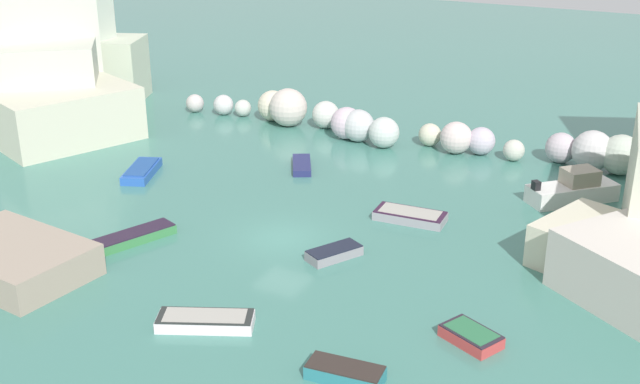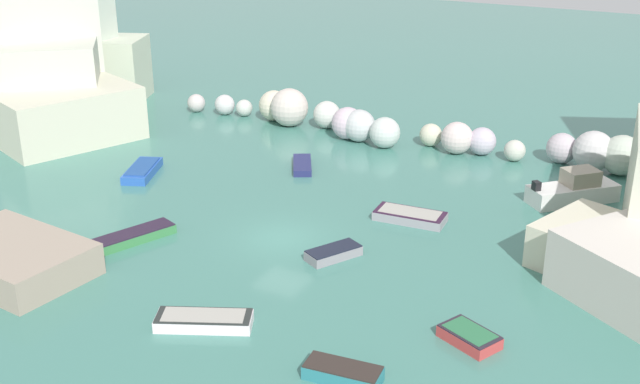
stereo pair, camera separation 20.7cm
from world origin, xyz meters
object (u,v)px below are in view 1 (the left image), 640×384
object	(u,v)px
moored_boat_2	(573,190)
moored_boat_8	(471,336)
moored_boat_7	(132,237)
moored_boat_9	(205,321)
moored_boat_1	(334,253)
moored_boat_4	(345,373)
moored_boat_6	(410,216)
moored_boat_0	(302,165)
stone_dock	(12,259)
moored_boat_5	(142,171)

from	to	relation	value
moored_boat_2	moored_boat_8	size ratio (longest dim) A/B	1.81
moored_boat_7	moored_boat_9	world-z (taller)	moored_boat_9
moored_boat_1	moored_boat_4	size ratio (longest dim) A/B	0.99
moored_boat_6	moored_boat_8	xyz separation A→B (m)	(6.32, -9.90, 0.00)
moored_boat_0	moored_boat_9	world-z (taller)	moored_boat_9
moored_boat_1	moored_boat_7	xyz separation A→B (m)	(-9.72, -2.96, -0.00)
moored_boat_0	moored_boat_7	distance (m)	13.39
stone_dock	moored_boat_7	world-z (taller)	stone_dock
moored_boat_4	moored_boat_5	xyz separation A→B (m)	(-19.96, 13.37, -0.01)
stone_dock	moored_boat_2	distance (m)	29.47
stone_dock	moored_boat_9	bearing A→B (deg)	0.79
stone_dock	moored_boat_9	distance (m)	10.50
moored_boat_0	moored_boat_6	bearing A→B (deg)	34.24
moored_boat_0	moored_boat_7	xyz separation A→B (m)	(-2.52, -13.15, 0.05)
moored_boat_1	moored_boat_9	xyz separation A→B (m)	(-1.94, -7.92, 0.03)
stone_dock	moored_boat_5	world-z (taller)	stone_dock
stone_dock	moored_boat_6	bearing A→B (deg)	44.44
moored_boat_6	moored_boat_2	bearing A→B (deg)	-140.32
stone_dock	moored_boat_9	size ratio (longest dim) A/B	1.73
stone_dock	moored_boat_6	world-z (taller)	stone_dock
moored_boat_0	moored_boat_2	size ratio (longest dim) A/B	0.69
moored_boat_4	moored_boat_6	bearing A→B (deg)	-83.52
moored_boat_0	moored_boat_8	distance (m)	20.89
moored_boat_0	moored_boat_6	size ratio (longest dim) A/B	0.87
moored_boat_8	moored_boat_0	bearing A→B (deg)	-18.11
moored_boat_7	moored_boat_8	distance (m)	17.74
moored_boat_1	moored_boat_5	xyz separation A→B (m)	(-15.31, 4.74, 0.02)
moored_boat_7	moored_boat_8	bearing A→B (deg)	107.73
moored_boat_5	moored_boat_7	distance (m)	9.51
moored_boat_4	moored_boat_1	bearing A→B (deg)	-66.94
stone_dock	moored_boat_5	xyz separation A→B (m)	(-2.89, 12.80, -0.47)
moored_boat_2	moored_boat_6	size ratio (longest dim) A/B	1.26
moored_boat_0	moored_boat_9	distance (m)	18.86
moored_boat_2	moored_boat_7	distance (m)	24.06
moored_boat_2	moored_boat_4	distance (m)	21.42
moored_boat_5	moored_boat_9	xyz separation A→B (m)	(13.38, -12.66, 0.01)
moored_boat_1	moored_boat_4	xyz separation A→B (m)	(4.64, -8.63, 0.03)
stone_dock	moored_boat_1	distance (m)	14.82
moored_boat_0	moored_boat_8	xyz separation A→B (m)	(15.19, -14.34, 0.08)
moored_boat_1	moored_boat_5	distance (m)	16.03
moored_boat_0	moored_boat_8	bearing A→B (deg)	17.49
moored_boat_0	moored_boat_2	distance (m)	16.17
moored_boat_0	moored_boat_6	xyz separation A→B (m)	(8.87, -4.45, 0.08)
moored_boat_6	moored_boat_7	distance (m)	14.33
moored_boat_5	moored_boat_2	bearing A→B (deg)	-94.02
moored_boat_2	moored_boat_9	world-z (taller)	moored_boat_2
moored_boat_4	moored_boat_7	size ratio (longest dim) A/B	0.65
moored_boat_0	moored_boat_5	distance (m)	9.77
stone_dock	moored_boat_4	distance (m)	17.08
moored_boat_2	stone_dock	bearing A→B (deg)	179.02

